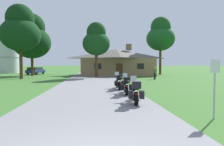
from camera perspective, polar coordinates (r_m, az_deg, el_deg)
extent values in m
plane|color=#386628|center=(23.35, -5.65, -2.31)|extent=(500.00, 500.00, 0.00)
cube|color=slate|center=(21.36, -5.69, -2.68)|extent=(6.40, 80.00, 0.06)
cylinder|color=black|center=(10.68, 6.26, -6.04)|extent=(0.18, 0.65, 0.64)
cylinder|color=black|center=(9.27, 7.04, -7.37)|extent=(0.23, 0.65, 0.64)
cube|color=silver|center=(9.94, 6.64, -6.34)|extent=(0.32, 0.59, 0.30)
ellipsoid|color=maroon|center=(10.14, 6.51, -3.60)|extent=(0.36, 0.55, 0.26)
cube|color=black|center=(9.70, 6.76, -4.42)|extent=(0.34, 0.55, 0.10)
cylinder|color=silver|center=(10.56, 6.30, -2.32)|extent=(0.66, 0.11, 0.03)
cylinder|color=silver|center=(10.63, 6.27, -4.12)|extent=(0.09, 0.24, 0.73)
cube|color=#B2BCC6|center=(10.65, 6.26, -1.52)|extent=(0.33, 0.14, 0.27)
sphere|color=silver|center=(10.57, 6.30, -3.07)|extent=(0.11, 0.11, 0.11)
cube|color=black|center=(9.13, 7.10, -3.46)|extent=(0.44, 0.40, 0.32)
cube|color=red|center=(9.01, 7.19, -6.21)|extent=(0.14, 0.05, 0.06)
cylinder|color=silver|center=(9.61, 7.69, -7.62)|extent=(0.13, 0.55, 0.07)
cube|color=black|center=(9.26, 5.41, -6.24)|extent=(0.24, 0.42, 0.36)
cube|color=black|center=(9.32, 8.62, -6.20)|extent=(0.24, 0.42, 0.36)
cylinder|color=black|center=(13.60, 3.79, -4.18)|extent=(0.16, 0.65, 0.64)
cylinder|color=black|center=(12.17, 4.27, -4.98)|extent=(0.21, 0.65, 0.64)
cube|color=silver|center=(12.86, 4.02, -4.30)|extent=(0.31, 0.58, 0.30)
ellipsoid|color=#195B33|center=(13.07, 3.94, -2.21)|extent=(0.34, 0.54, 0.26)
cube|color=black|center=(12.62, 4.10, -2.79)|extent=(0.32, 0.54, 0.10)
cylinder|color=silver|center=(13.49, 3.81, -1.25)|extent=(0.66, 0.09, 0.03)
cylinder|color=silver|center=(13.56, 3.79, -2.67)|extent=(0.08, 0.24, 0.73)
cube|color=#B2BCC6|center=(13.59, 3.78, -0.63)|extent=(0.33, 0.14, 0.27)
sphere|color=silver|center=(13.50, 3.81, -1.84)|extent=(0.11, 0.11, 0.11)
cube|color=black|center=(12.06, 4.30, -1.99)|extent=(0.43, 0.39, 0.32)
cube|color=red|center=(11.93, 4.36, -4.05)|extent=(0.14, 0.04, 0.06)
cylinder|color=silver|center=(12.51, 4.80, -5.23)|extent=(0.12, 0.55, 0.07)
cube|color=black|center=(12.18, 3.04, -4.11)|extent=(0.23, 0.42, 0.36)
cube|color=black|center=(12.22, 5.48, -4.10)|extent=(0.23, 0.42, 0.36)
cylinder|color=black|center=(16.08, 1.46, -3.14)|extent=(0.12, 0.64, 0.64)
cylinder|color=black|center=(14.66, 2.19, -3.69)|extent=(0.16, 0.64, 0.64)
cube|color=silver|center=(15.34, 1.82, -3.18)|extent=(0.27, 0.56, 0.30)
ellipsoid|color=#1E3899|center=(15.56, 1.69, -1.44)|extent=(0.31, 0.52, 0.26)
cube|color=black|center=(15.12, 1.92, -1.90)|extent=(0.29, 0.52, 0.10)
cylinder|color=silver|center=(15.99, 1.48, -0.65)|extent=(0.66, 0.04, 0.03)
cylinder|color=silver|center=(16.05, 1.46, -1.86)|extent=(0.06, 0.24, 0.73)
cube|color=#B2BCC6|center=(16.08, 1.43, -0.13)|extent=(0.32, 0.11, 0.27)
sphere|color=silver|center=(16.00, 1.48, -1.15)|extent=(0.11, 0.11, 0.11)
cube|color=black|center=(14.56, 2.23, -1.21)|extent=(0.41, 0.37, 0.32)
cube|color=red|center=(14.42, 2.32, -2.90)|extent=(0.14, 0.03, 0.06)
cylinder|color=silver|center=(15.01, 2.55, -3.93)|extent=(0.08, 0.55, 0.07)
cube|color=black|center=(14.66, 1.16, -2.98)|extent=(0.21, 0.40, 0.36)
cube|color=black|center=(14.73, 3.17, -2.96)|extent=(0.21, 0.40, 0.36)
cube|color=#896B4C|center=(35.55, 1.30, 1.81)|extent=(12.32, 8.11, 3.02)
pyramid|color=#5B5651|center=(35.60, 1.30, 5.61)|extent=(13.05, 8.60, 1.70)
cube|color=brown|center=(36.00, 4.84, 7.48)|extent=(0.90, 0.90, 1.10)
cube|color=#472D19|center=(31.50, 2.14, 0.87)|extent=(1.10, 0.08, 2.10)
cube|color=black|center=(31.24, -4.15, 1.98)|extent=(1.10, 0.06, 0.90)
cube|color=black|center=(32.12, 8.26, 1.97)|extent=(1.10, 0.06, 0.90)
cylinder|color=black|center=(26.20, 12.39, -0.88)|extent=(0.14, 0.14, 0.86)
cylinder|color=black|center=(26.35, 12.18, -0.86)|extent=(0.14, 0.14, 0.86)
cube|color=#5B6638|center=(26.25, 12.30, 0.67)|extent=(0.30, 0.40, 0.56)
cylinder|color=#5B6638|center=(26.05, 12.56, 0.61)|extent=(0.09, 0.09, 0.58)
cylinder|color=#5B6638|center=(26.44, 12.03, 0.65)|extent=(0.09, 0.09, 0.58)
sphere|color=tan|center=(26.24, 12.31, 1.59)|extent=(0.21, 0.21, 0.21)
cylinder|color=#9EA0A5|center=(7.96, 27.53, -4.40)|extent=(0.06, 0.06, 2.10)
cube|color=silver|center=(7.89, 27.74, 1.72)|extent=(0.36, 0.02, 0.48)
cylinder|color=#422D19|center=(36.50, -22.12, 2.35)|extent=(0.44, 0.44, 3.93)
ellipsoid|color=#0F3314|center=(36.69, -22.22, 8.17)|extent=(6.40, 6.40, 5.44)
ellipsoid|color=black|center=(37.03, -22.29, 12.12)|extent=(4.48, 4.48, 4.80)
cylinder|color=#422D19|center=(28.73, -4.55, 2.46)|extent=(0.44, 0.44, 3.86)
ellipsoid|color=#143D19|center=(28.88, -4.57, 8.48)|extent=(4.00, 4.00, 3.40)
ellipsoid|color=#123716|center=(29.09, -4.58, 11.62)|extent=(2.80, 2.80, 3.00)
cylinder|color=#422D19|center=(38.96, 13.80, 3.53)|extent=(0.44, 0.44, 5.38)
ellipsoid|color=#194C1E|center=(39.25, 13.87, 9.62)|extent=(5.38, 5.38, 4.57)
ellipsoid|color=#16441B|center=(39.58, 13.90, 12.71)|extent=(3.76, 3.76, 4.03)
cylinder|color=#422D19|center=(29.23, -24.86, 2.84)|extent=(0.44, 0.44, 4.48)
ellipsoid|color=#0F3314|center=(29.49, -24.99, 10.01)|extent=(5.23, 5.23, 4.45)
ellipsoid|color=black|center=(29.84, -25.07, 13.99)|extent=(3.66, 3.66, 3.92)
cylinder|color=#B2B7BC|center=(50.01, -27.72, 4.01)|extent=(4.23, 4.23, 7.01)
cone|color=#999EA3|center=(50.30, -27.82, 8.61)|extent=(4.32, 4.32, 1.06)
cylinder|color=gray|center=(50.01, -27.72, 4.01)|extent=(4.36, 4.36, 0.15)
cube|color=navy|center=(40.96, -21.23, 0.49)|extent=(2.62, 4.85, 0.60)
cube|color=black|center=(40.77, -21.37, 1.23)|extent=(2.16, 3.45, 0.48)
cylinder|color=black|center=(42.62, -21.40, 0.15)|extent=(0.33, 0.67, 0.64)
cylinder|color=black|center=(41.90, -19.33, 0.15)|extent=(0.33, 0.67, 0.64)
cylinder|color=black|center=(40.09, -23.21, -0.02)|extent=(0.33, 0.67, 0.64)
cylinder|color=black|center=(39.32, -21.03, -0.03)|extent=(0.33, 0.67, 0.64)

